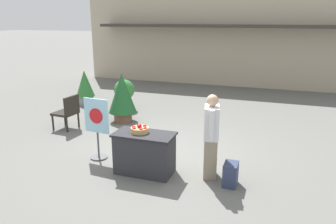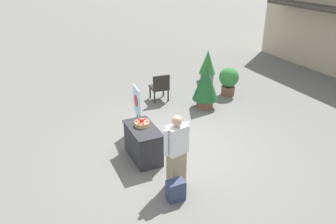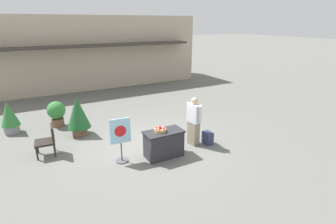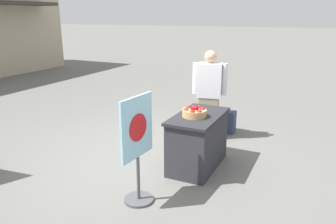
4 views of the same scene
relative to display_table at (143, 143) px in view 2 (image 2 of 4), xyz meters
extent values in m
plane|color=slate|center=(-0.03, 0.82, -0.40)|extent=(120.00, 120.00, 0.00)
cube|color=#2D2D33|center=(0.00, 0.00, -0.02)|extent=(1.08, 0.57, 0.76)
cube|color=#242428|center=(0.00, 0.00, 0.38)|extent=(1.15, 0.61, 0.04)
cylinder|color=tan|center=(-0.10, 0.03, 0.45)|extent=(0.34, 0.34, 0.10)
sphere|color=red|center=(0.02, 0.01, 0.49)|extent=(0.08, 0.08, 0.08)
sphere|color=red|center=(-0.04, 0.13, 0.49)|extent=(0.08, 0.08, 0.08)
sphere|color=red|center=(-0.17, 0.12, 0.49)|extent=(0.08, 0.08, 0.08)
sphere|color=red|center=(-0.22, 0.01, 0.49)|extent=(0.08, 0.08, 0.08)
sphere|color=red|center=(-0.17, -0.07, 0.49)|extent=(0.08, 0.08, 0.08)
sphere|color=red|center=(-0.03, -0.07, 0.49)|extent=(0.08, 0.08, 0.08)
sphere|color=#A30F14|center=(-0.10, 0.01, 0.52)|extent=(0.08, 0.08, 0.08)
sphere|color=#A30F14|center=(-0.10, 0.04, 0.52)|extent=(0.08, 0.08, 0.08)
cube|color=gray|center=(1.22, 0.26, -0.02)|extent=(0.30, 0.38, 0.76)
cube|color=silver|center=(1.22, 0.26, 0.66)|extent=(0.34, 0.46, 0.60)
sphere|color=tan|center=(1.22, 0.26, 1.08)|extent=(0.21, 0.21, 0.21)
cylinder|color=silver|center=(1.27, 0.00, 0.69)|extent=(0.09, 0.09, 0.55)
cylinder|color=silver|center=(1.16, 0.51, 0.69)|extent=(0.09, 0.09, 0.55)
cube|color=#2D3856|center=(1.64, 0.04, -0.19)|extent=(0.24, 0.34, 0.42)
cylinder|color=#4C4C51|center=(-1.19, 0.30, -0.39)|extent=(0.36, 0.36, 0.03)
cylinder|color=#4C4C51|center=(-1.19, 0.30, -0.10)|extent=(0.04, 0.04, 0.55)
cube|color=#99D1EA|center=(-1.19, 0.30, 0.54)|extent=(0.58, 0.08, 0.72)
cylinder|color=red|center=(-1.20, 0.28, 0.54)|extent=(0.32, 0.03, 0.32)
cylinder|color=#28231E|center=(-3.31, 1.51, -0.20)|extent=(0.05, 0.05, 0.40)
cylinder|color=#28231E|center=(-3.27, 1.98, -0.20)|extent=(0.05, 0.05, 0.40)
cylinder|color=#28231E|center=(-2.84, 1.48, -0.20)|extent=(0.05, 0.05, 0.40)
cylinder|color=#28231E|center=(-2.80, 1.95, -0.20)|extent=(0.05, 0.05, 0.40)
cube|color=#28231E|center=(-3.06, 1.73, 0.02)|extent=(0.59, 0.59, 0.06)
cube|color=#28231E|center=(-2.81, 1.71, 0.28)|extent=(0.10, 0.55, 0.46)
cylinder|color=brown|center=(-2.44, 4.04, -0.25)|extent=(0.46, 0.46, 0.31)
sphere|color=#337A38|center=(-2.44, 4.04, 0.24)|extent=(0.66, 0.66, 0.66)
cylinder|color=gray|center=(-3.98, 4.13, -0.26)|extent=(0.51, 0.51, 0.29)
cone|color=#337A38|center=(-3.98, 4.13, 0.33)|extent=(0.63, 0.63, 0.89)
cylinder|color=brown|center=(-1.87, 2.78, -0.26)|extent=(0.51, 0.51, 0.28)
cone|color=#1E5628|center=(-1.87, 2.78, 0.44)|extent=(0.79, 0.79, 1.12)
camera|label=1|loc=(2.33, -5.31, 2.48)|focal=35.00mm
camera|label=2|loc=(6.18, -2.24, 3.89)|focal=35.00mm
camera|label=3|loc=(-3.23, -6.15, 3.40)|focal=28.00mm
camera|label=4|loc=(-4.20, -1.54, 1.76)|focal=35.00mm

